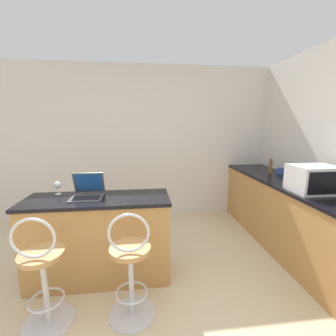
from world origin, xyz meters
The scene contains 10 objects.
wall_back centered at (0.00, 2.47, 1.30)m, with size 12.00×0.06×2.60m.
breakfast_bar centered at (-0.32, 0.80, 0.45)m, with size 1.45×0.52×0.90m.
counter_right centered at (2.04, 0.97, 0.45)m, with size 0.65×2.97×0.90m.
bar_stool_near centered at (-0.67, 0.24, 0.45)m, with size 0.40×0.40×0.97m.
bar_stool_far centered at (0.02, 0.24, 0.45)m, with size 0.40×0.40×0.97m.
laptop centered at (-0.43, 0.85, 0.96)m, with size 0.31×0.31×0.24m.
microwave centered at (2.00, 0.73, 1.04)m, with size 0.47×0.37×0.29m.
mug_blue centered at (2.21, 1.65, 0.94)m, with size 0.10×0.09×0.09m.
pepper_mill centered at (2.05, 1.66, 1.01)m, with size 0.05×0.05×0.23m.
wine_glass_short centered at (-0.76, 0.97, 0.99)m, with size 0.07×0.07×0.14m.
Camera 1 is at (0.14, -1.45, 1.63)m, focal length 24.00 mm.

